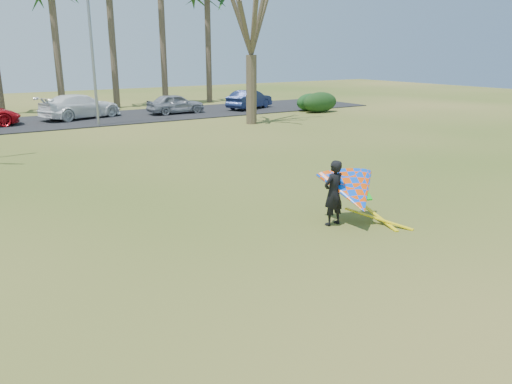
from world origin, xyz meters
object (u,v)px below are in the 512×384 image
car_4 (176,104)px  car_5 (250,99)px  streetlight (95,46)px  bare_tree_right (251,8)px  car_3 (81,106)px  kite_flyer (352,192)px

car_4 → car_5: (5.79, -0.31, 0.01)m
streetlight → bare_tree_right: bearing=-27.0°
car_4 → car_5: size_ratio=0.95×
car_4 → car_5: bearing=-94.0°
streetlight → car_3: streetlight is taller
kite_flyer → car_4: bearing=76.5°
car_3 → car_5: 11.96m
car_5 → kite_flyer: 25.57m
car_4 → streetlight: bearing=113.4°
car_3 → bare_tree_right: bearing=-151.4°
streetlight → car_4: size_ratio=2.05×
car_4 → kite_flyer: kite_flyer is taller
bare_tree_right → car_5: (3.86, 6.36, -5.83)m
bare_tree_right → car_3: 12.49m
streetlight → car_4: (5.91, 2.67, -3.74)m
bare_tree_right → car_5: bearing=58.8°
car_3 → kite_flyer: size_ratio=2.18×
bare_tree_right → car_3: (-8.04, 7.63, -5.75)m
bare_tree_right → kite_flyer: bare_tree_right is taller
car_3 → car_5: (11.90, -1.27, -0.08)m
car_4 → kite_flyer: size_ratio=1.63×
car_4 → car_5: 5.80m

